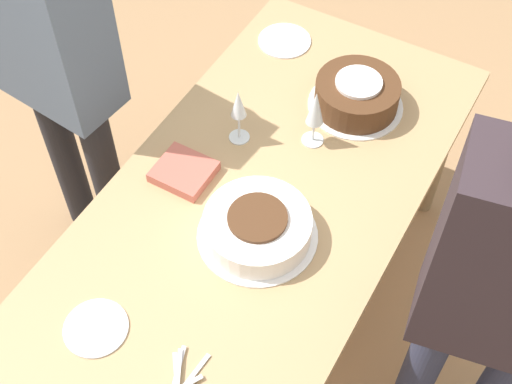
% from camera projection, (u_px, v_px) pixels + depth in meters
% --- Properties ---
extents(ground_plane, '(12.00, 12.00, 0.00)m').
position_uv_depth(ground_plane, '(256.00, 318.00, 2.72)').
color(ground_plane, '#A87F56').
extents(dining_table, '(1.79, 0.86, 0.74)m').
position_uv_depth(dining_table, '(256.00, 222.00, 2.21)').
color(dining_table, tan).
rests_on(dining_table, ground_plane).
extents(cake_center_white, '(0.35, 0.35, 0.10)m').
position_uv_depth(cake_center_white, '(258.00, 227.00, 2.02)').
color(cake_center_white, white).
rests_on(cake_center_white, dining_table).
extents(cake_front_chocolate, '(0.32, 0.32, 0.11)m').
position_uv_depth(cake_front_chocolate, '(357.00, 95.00, 2.33)').
color(cake_front_chocolate, white).
rests_on(cake_front_chocolate, dining_table).
extents(wine_glass_near, '(0.07, 0.07, 0.20)m').
position_uv_depth(wine_glass_near, '(239.00, 107.00, 2.18)').
color(wine_glass_near, silver).
rests_on(wine_glass_near, dining_table).
extents(wine_glass_far, '(0.07, 0.07, 0.21)m').
position_uv_depth(wine_glass_far, '(315.00, 110.00, 2.17)').
color(wine_glass_far, silver).
rests_on(wine_glass_far, dining_table).
extents(dessert_plate_left, '(0.17, 0.17, 0.01)m').
position_uv_depth(dessert_plate_left, '(96.00, 328.00, 1.87)').
color(dessert_plate_left, silver).
rests_on(dessert_plate_left, dining_table).
extents(dessert_plate_right, '(0.19, 0.19, 0.01)m').
position_uv_depth(dessert_plate_right, '(285.00, 41.00, 2.57)').
color(dessert_plate_right, silver).
rests_on(dessert_plate_right, dining_table).
extents(fork_pile, '(0.21, 0.11, 0.01)m').
position_uv_depth(fork_pile, '(178.00, 383.00, 1.78)').
color(fork_pile, silver).
rests_on(fork_pile, dining_table).
extents(napkin_stack, '(0.16, 0.17, 0.03)m').
position_uv_depth(napkin_stack, '(184.00, 172.00, 2.18)').
color(napkin_stack, '#B75B4C').
rests_on(napkin_stack, dining_table).
extents(person_cutting, '(0.29, 0.43, 1.56)m').
position_uv_depth(person_cutting, '(506.00, 293.00, 1.72)').
color(person_cutting, '#2D334C').
rests_on(person_cutting, ground_plane).
extents(person_watching, '(0.26, 0.42, 1.60)m').
position_uv_depth(person_watching, '(51.00, 50.00, 2.21)').
color(person_watching, '#232328').
rests_on(person_watching, ground_plane).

